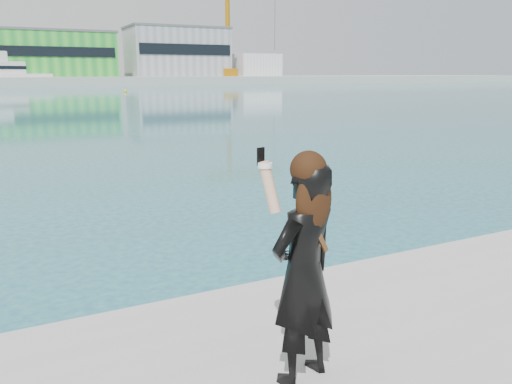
% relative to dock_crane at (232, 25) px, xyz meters
% --- Properties ---
extents(far_quay, '(320.00, 40.00, 2.00)m').
position_rel_dock_crane_xyz_m(far_quay, '(-53.20, 8.00, -14.07)').
color(far_quay, '#9E9E99').
rests_on(far_quay, ground).
extents(warehouse_green, '(30.60, 16.36, 10.50)m').
position_rel_dock_crane_xyz_m(warehouse_green, '(-45.20, 5.98, -7.81)').
color(warehouse_green, green).
rests_on(warehouse_green, far_quay).
extents(warehouse_grey_right, '(25.50, 15.35, 12.50)m').
position_rel_dock_crane_xyz_m(warehouse_grey_right, '(-13.20, 5.98, -6.80)').
color(warehouse_grey_right, gray).
rests_on(warehouse_grey_right, far_quay).
extents(ancillary_shed, '(12.00, 10.00, 6.00)m').
position_rel_dock_crane_xyz_m(ancillary_shed, '(8.80, 4.00, -10.07)').
color(ancillary_shed, silver).
rests_on(ancillary_shed, far_quay).
extents(dock_crane, '(23.00, 4.00, 24.00)m').
position_rel_dock_crane_xyz_m(dock_crane, '(0.00, 0.00, 0.00)').
color(dock_crane, '#C97C0B').
rests_on(dock_crane, far_quay).
extents(flagpole_right, '(1.28, 0.16, 8.00)m').
position_rel_dock_crane_xyz_m(flagpole_right, '(-31.11, -1.00, -8.53)').
color(flagpole_right, silver).
rests_on(flagpole_right, far_quay).
extents(buoy_near, '(0.50, 0.50, 0.50)m').
position_rel_dock_crane_xyz_m(buoy_near, '(-38.67, -46.89, -15.07)').
color(buoy_near, yellow).
rests_on(buoy_near, ground).
extents(woman, '(0.63, 0.50, 1.60)m').
position_rel_dock_crane_xyz_m(woman, '(-53.84, -122.60, -13.45)').
color(woman, black).
rests_on(woman, near_quay).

